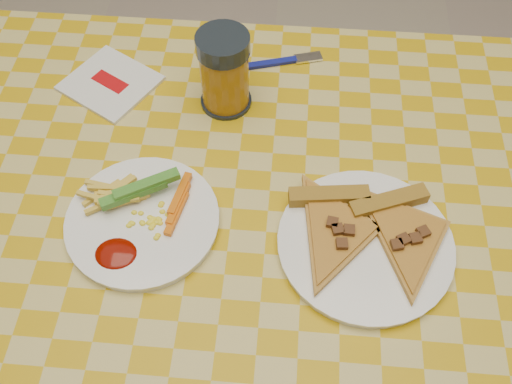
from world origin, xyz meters
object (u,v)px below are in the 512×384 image
Objects in this scene: plate_right at (365,245)px; table at (232,254)px; drink_glass at (224,72)px; plate_left at (143,222)px.

table is at bearing 175.97° from plate_right.
plate_right is 0.34m from drink_glass.
plate_left and plate_right have the same top height.
table is at bearing -82.38° from drink_glass.
table is 0.20m from plate_right.
table is 0.28m from drink_glass.
plate_right is at bearing -2.20° from plate_left.
drink_glass is at bearing 130.82° from plate_right.
table is 9.45× the size of drink_glass.
table is at bearing 0.62° from plate_left.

